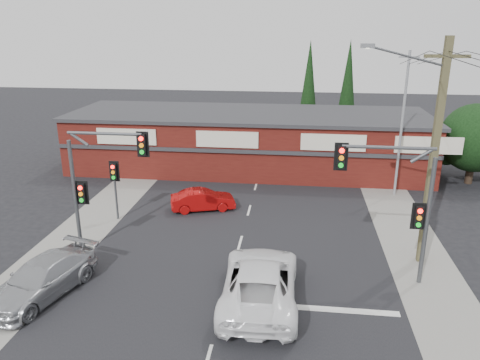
# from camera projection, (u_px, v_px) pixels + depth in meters

# --- Properties ---
(ground) EXTENTS (120.00, 120.00, 0.00)m
(ground) POSITION_uv_depth(u_px,v_px,m) (229.00, 282.00, 19.84)
(ground) COLOR black
(ground) RESTS_ON ground
(road_strip) EXTENTS (14.00, 70.00, 0.01)m
(road_strip) POSITION_uv_depth(u_px,v_px,m) (243.00, 233.00, 24.55)
(road_strip) COLOR black
(road_strip) RESTS_ON ground
(verge_left) EXTENTS (3.00, 70.00, 0.02)m
(verge_left) POSITION_uv_depth(u_px,v_px,m) (89.00, 225.00, 25.54)
(verge_left) COLOR gray
(verge_left) RESTS_ON ground
(verge_right) EXTENTS (3.00, 70.00, 0.02)m
(verge_right) POSITION_uv_depth(u_px,v_px,m) (410.00, 242.00, 23.56)
(verge_right) COLOR gray
(verge_right) RESTS_ON ground
(stop_line) EXTENTS (6.50, 0.35, 0.01)m
(stop_line) POSITION_uv_depth(u_px,v_px,m) (313.00, 308.00, 18.02)
(stop_line) COLOR silver
(stop_line) RESTS_ON ground
(white_suv) EXTENTS (3.02, 6.30, 1.73)m
(white_suv) POSITION_uv_depth(u_px,v_px,m) (260.00, 281.00, 18.27)
(white_suv) COLOR white
(white_suv) RESTS_ON ground
(silver_suv) EXTENTS (3.38, 5.47, 1.48)m
(silver_suv) POSITION_uv_depth(u_px,v_px,m) (42.00, 279.00, 18.72)
(silver_suv) COLOR #A8AAAD
(silver_suv) RESTS_ON ground
(red_sedan) EXTENTS (3.96, 2.39, 1.23)m
(red_sedan) POSITION_uv_depth(u_px,v_px,m) (203.00, 200.00, 27.47)
(red_sedan) COLOR #9E0909
(red_sedan) RESTS_ON ground
(lane_dashes) EXTENTS (0.12, 49.58, 0.01)m
(lane_dashes) POSITION_uv_depth(u_px,v_px,m) (245.00, 225.00, 25.48)
(lane_dashes) COLOR silver
(lane_dashes) RESTS_ON ground
(shop_building) EXTENTS (27.30, 8.40, 4.22)m
(shop_building) POSITION_uv_depth(u_px,v_px,m) (248.00, 140.00, 35.28)
(shop_building) COLOR #46110E
(shop_building) RESTS_ON ground
(tree_cluster) EXTENTS (5.90, 5.10, 5.50)m
(tree_cluster) POSITION_uv_depth(u_px,v_px,m) (475.00, 141.00, 31.76)
(tree_cluster) COLOR #2D2116
(tree_cluster) RESTS_ON ground
(conifer_near) EXTENTS (1.80, 1.80, 9.25)m
(conifer_near) POSITION_uv_depth(u_px,v_px,m) (309.00, 85.00, 40.31)
(conifer_near) COLOR #2D2116
(conifer_near) RESTS_ON ground
(conifer_far) EXTENTS (1.80, 1.80, 9.25)m
(conifer_far) POSITION_uv_depth(u_px,v_px,m) (348.00, 83.00, 41.78)
(conifer_far) COLOR #2D2116
(conifer_far) RESTS_ON ground
(traffic_mast_left) EXTENTS (3.77, 0.27, 5.97)m
(traffic_mast_left) POSITION_uv_depth(u_px,v_px,m) (95.00, 175.00, 21.24)
(traffic_mast_left) COLOR #47494C
(traffic_mast_left) RESTS_ON ground
(traffic_mast_right) EXTENTS (3.96, 0.27, 5.97)m
(traffic_mast_right) POSITION_uv_depth(u_px,v_px,m) (401.00, 194.00, 18.75)
(traffic_mast_right) COLOR #47494C
(traffic_mast_right) RESTS_ON ground
(pedestal_signal) EXTENTS (0.55, 0.27, 3.38)m
(pedestal_signal) POSITION_uv_depth(u_px,v_px,m) (115.00, 178.00, 25.58)
(pedestal_signal) COLOR #47494C
(pedestal_signal) RESTS_ON ground
(utility_pole) EXTENTS (4.38, 0.59, 10.00)m
(utility_pole) POSITION_uv_depth(u_px,v_px,m) (432.00, 148.00, 19.98)
(utility_pole) COLOR brown
(utility_pole) RESTS_ON ground
(steel_pole) EXTENTS (1.20, 0.16, 9.00)m
(steel_pole) POSITION_uv_depth(u_px,v_px,m) (402.00, 123.00, 28.61)
(steel_pole) COLOR gray
(steel_pole) RESTS_ON ground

